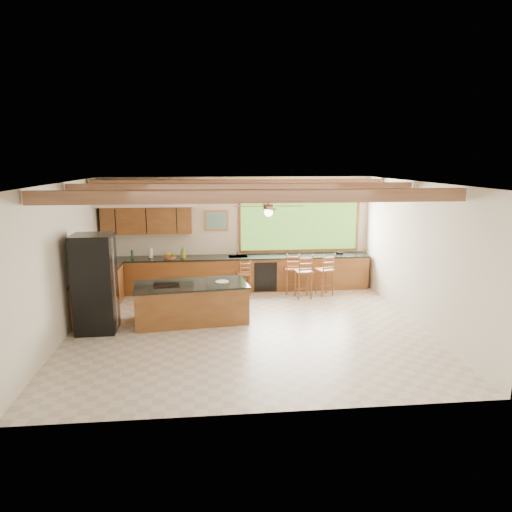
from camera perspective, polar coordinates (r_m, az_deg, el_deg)
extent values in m
plane|color=#B9A799|center=(9.60, -1.12, -9.04)|extent=(7.20, 7.20, 0.00)
cube|color=beige|center=(12.36, -2.38, 2.90)|extent=(7.20, 0.04, 3.00)
cube|color=beige|center=(6.05, 1.34, -6.70)|extent=(7.20, 0.04, 3.00)
cube|color=beige|center=(9.59, -23.15, -0.68)|extent=(0.04, 6.50, 3.00)
cube|color=beige|center=(10.11, 19.63, 0.20)|extent=(0.04, 6.50, 3.00)
cube|color=olive|center=(8.97, -1.20, 9.16)|extent=(7.20, 6.50, 0.04)
cube|color=#A26B51|center=(7.39, -0.20, 7.49)|extent=(7.10, 0.15, 0.22)
cube|color=#A26B51|center=(9.48, -1.44, 8.45)|extent=(7.10, 0.15, 0.22)
cube|color=#A26B51|center=(11.27, -2.15, 8.99)|extent=(7.10, 0.15, 0.22)
cube|color=brown|center=(12.20, -13.46, 4.37)|extent=(2.30, 0.35, 0.70)
cube|color=#EEE4CD|center=(12.07, -13.64, 7.15)|extent=(2.60, 0.50, 0.48)
cylinder|color=#FFEABF|center=(12.21, -16.86, 5.94)|extent=(0.10, 0.10, 0.01)
cylinder|color=#FFEABF|center=(12.02, -10.26, 6.17)|extent=(0.10, 0.10, 0.01)
cube|color=#6FA73B|center=(12.52, 5.43, 3.76)|extent=(3.20, 0.04, 1.30)
cube|color=#B37336|center=(12.26, -4.96, 4.45)|extent=(0.64, 0.03, 0.54)
cube|color=#3C6D55|center=(12.24, -4.96, 4.44)|extent=(0.54, 0.01, 0.44)
cube|color=brown|center=(12.24, -2.24, -2.25)|extent=(7.00, 0.65, 0.88)
cube|color=black|center=(12.13, -2.26, -0.15)|extent=(7.04, 0.69, 0.04)
cube|color=brown|center=(11.01, -18.96, -4.52)|extent=(0.65, 2.35, 0.88)
cube|color=black|center=(10.89, -19.12, -2.20)|extent=(0.69, 2.39, 0.04)
cube|color=black|center=(11.99, 1.20, -2.65)|extent=(0.60, 0.02, 0.78)
cube|color=silver|center=(12.13, -2.26, -0.12)|extent=(0.50, 0.38, 0.03)
cylinder|color=silver|center=(12.30, -2.32, 0.82)|extent=(0.03, 0.03, 0.30)
cylinder|color=silver|center=(12.17, -2.30, 1.33)|extent=(0.03, 0.20, 0.03)
cylinder|color=silver|center=(12.22, -13.04, 0.37)|extent=(0.11, 0.11, 0.27)
cylinder|color=#1B441B|center=(12.28, -15.20, 0.15)|extent=(0.05, 0.05, 0.20)
cylinder|color=#1B441B|center=(12.30, -15.22, 0.20)|extent=(0.06, 0.06, 0.21)
cube|color=black|center=(12.61, 10.35, 0.41)|extent=(0.22, 0.19, 0.08)
cube|color=brown|center=(10.02, -8.07, -5.84)|extent=(2.46, 1.35, 0.80)
cube|color=black|center=(9.90, -8.14, -3.55)|extent=(2.50, 1.39, 0.04)
cube|color=black|center=(9.87, -11.11, -3.54)|extent=(0.57, 0.47, 0.02)
cylinder|color=silver|center=(9.96, -4.26, -3.21)|extent=(0.29, 0.29, 0.01)
cube|color=black|center=(9.74, -19.47, -3.25)|extent=(0.80, 0.77, 2.00)
cube|color=silver|center=(9.65, -17.23, -3.23)|extent=(0.02, 0.05, 1.84)
cube|color=brown|center=(11.74, -1.50, -2.22)|extent=(0.38, 0.38, 0.04)
cylinder|color=brown|center=(11.67, -2.10, -3.79)|extent=(0.03, 0.03, 0.55)
cylinder|color=brown|center=(11.69, -0.79, -3.75)|extent=(0.03, 0.03, 0.55)
cylinder|color=brown|center=(11.93, -2.18, -3.44)|extent=(0.03, 0.03, 0.55)
cylinder|color=brown|center=(11.95, -0.91, -3.41)|extent=(0.03, 0.03, 0.55)
cube|color=brown|center=(11.52, 5.95, -1.90)|extent=(0.45, 0.45, 0.04)
cylinder|color=brown|center=(11.42, 5.27, -3.86)|extent=(0.04, 0.04, 0.67)
cylinder|color=brown|center=(11.49, 6.88, -3.81)|extent=(0.04, 0.04, 0.67)
cylinder|color=brown|center=(11.73, 4.97, -3.43)|extent=(0.04, 0.04, 0.67)
cylinder|color=brown|center=(11.79, 6.53, -3.38)|extent=(0.04, 0.04, 0.67)
cube|color=brown|center=(11.90, 4.59, -1.59)|extent=(0.43, 0.43, 0.04)
cylinder|color=brown|center=(11.81, 3.96, -3.39)|extent=(0.04, 0.04, 0.64)
cylinder|color=brown|center=(11.87, 5.44, -3.34)|extent=(0.04, 0.04, 0.64)
cylinder|color=brown|center=(12.11, 3.71, -3.01)|extent=(0.04, 0.04, 0.64)
cylinder|color=brown|center=(12.16, 5.16, -2.96)|extent=(0.04, 0.04, 0.64)
cube|color=brown|center=(11.85, 8.60, -1.69)|extent=(0.50, 0.50, 0.04)
cylinder|color=brown|center=(11.75, 7.99, -3.53)|extent=(0.04, 0.04, 0.65)
cylinder|color=brown|center=(11.83, 9.48, -3.48)|extent=(0.04, 0.04, 0.65)
cylinder|color=brown|center=(12.05, 7.64, -3.14)|extent=(0.04, 0.04, 0.65)
cylinder|color=brown|center=(12.12, 9.09, -3.09)|extent=(0.04, 0.04, 0.65)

